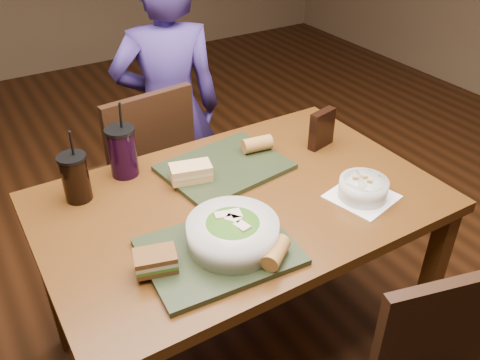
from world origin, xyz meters
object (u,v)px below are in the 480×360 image
baguette_far (257,144)px  tray_near (219,251)px  diner (170,112)px  chip_bag (322,129)px  chair_far (147,171)px  cup_cola (75,177)px  cup_berry (123,152)px  baguette_near (276,253)px  soup_bowl (363,188)px  sandwich_near (156,261)px  tray_far (225,167)px  sandwich_far (191,172)px  salad_bowl (233,232)px  dining_table (240,219)px

baguette_far → tray_near: bearing=-133.9°
diner → chip_bag: size_ratio=9.24×
chair_far → cup_cola: cup_cola is taller
cup_berry → baguette_near: bearing=-74.2°
chair_far → cup_berry: (-0.20, -0.35, 0.34)m
soup_bowl → sandwich_near: (-0.73, 0.02, 0.01)m
sandwich_near → cup_berry: (0.11, 0.52, 0.05)m
tray_far → soup_bowl: size_ratio=1.79×
baguette_far → chip_bag: (0.25, -0.07, 0.03)m
soup_bowl → cup_berry: 0.83m
chair_far → sandwich_near: size_ratio=7.05×
chair_far → tray_near: 0.93m
sandwich_near → chip_bag: size_ratio=0.87×
cup_cola → diner: bearing=44.2°
sandwich_far → tray_near: bearing=-104.8°
salad_bowl → cup_berry: 0.56m
soup_bowl → cup_berry: cup_berry is taller
cup_cola → tray_far: bearing=-10.7°
dining_table → sandwich_far: sandwich_far is taller
baguette_far → cup_cola: 0.66m
diner → chip_bag: 0.78m
chip_bag → tray_near: bearing=-164.9°
tray_near → salad_bowl: bearing=-0.6°
diner → cup_berry: size_ratio=4.93×
chair_far → cup_berry: 0.52m
tray_near → baguette_near: baguette_near is taller
salad_bowl → cup_berry: (-0.12, 0.54, 0.03)m
diner → salad_bowl: size_ratio=5.22×
tray_near → cup_berry: (-0.08, 0.54, 0.08)m
salad_bowl → dining_table: bearing=54.0°
tray_far → salad_bowl: (-0.19, -0.38, 0.05)m
salad_bowl → baguette_near: (0.07, -0.12, -0.02)m
soup_bowl → baguette_far: 0.44m
chair_far → soup_bowl: 1.02m
baguette_near → baguette_far: size_ratio=0.95×
chair_far → baguette_far: size_ratio=8.24×
soup_bowl → sandwich_far: 0.58m
diner → soup_bowl: (0.22, -1.04, 0.10)m
cup_berry → diner: bearing=51.7°
dining_table → cup_cola: bearing=149.1°
sandwich_far → chip_bag: (0.55, -0.03, 0.03)m
sandwich_near → cup_cola: 0.47m
diner → cup_berry: (-0.39, -0.50, 0.16)m
diner → tray_far: 0.67m
salad_bowl → soup_bowl: bearing=-0.2°
chair_far → sandwich_far: bearing=-93.1°
tray_near → sandwich_far: size_ratio=2.72×
tray_near → cup_cola: 0.55m
soup_bowl → sandwich_far: size_ratio=1.52×
dining_table → chair_far: bearing=95.9°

